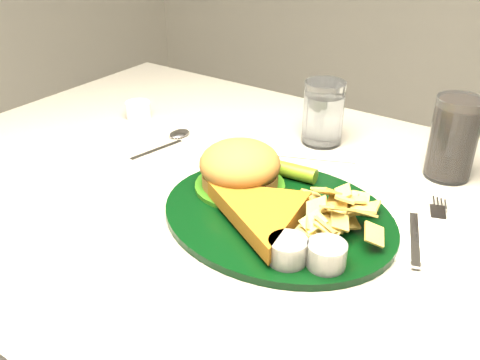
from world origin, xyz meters
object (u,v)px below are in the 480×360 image
object	(u,v)px
water_glass	(323,113)
fork_napkin	(417,235)
dinner_plate	(278,196)
cola_glass	(453,138)

from	to	relation	value
water_glass	fork_napkin	size ratio (longest dim) A/B	0.70
water_glass	fork_napkin	bearing A→B (deg)	-39.22
dinner_plate	water_glass	distance (m)	0.27
cola_glass	fork_napkin	distance (m)	0.21
dinner_plate	water_glass	world-z (taller)	water_glass
water_glass	fork_napkin	distance (m)	0.31
dinner_plate	fork_napkin	distance (m)	0.19
fork_napkin	dinner_plate	bearing A→B (deg)	179.76
dinner_plate	fork_napkin	xyz separation A→B (m)	(0.17, 0.06, -0.03)
dinner_plate	cola_glass	xyz separation A→B (m)	(0.15, 0.26, 0.03)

